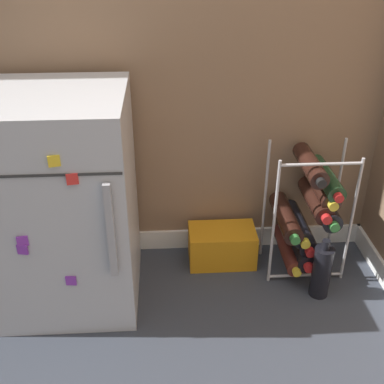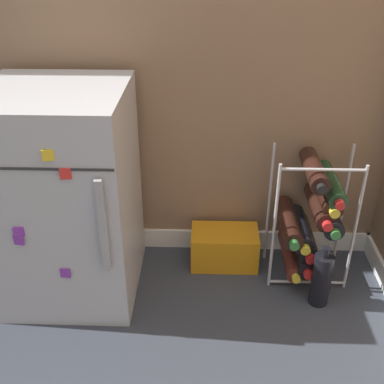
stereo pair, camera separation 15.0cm
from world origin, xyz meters
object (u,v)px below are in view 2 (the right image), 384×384
Objects in this scene: wine_rack at (310,218)px; loose_bottle_floor at (321,279)px; soda_box at (224,247)px; mini_fridge at (66,197)px.

loose_bottle_floor is (0.03, -0.18, -0.16)m from wine_rack.
wine_rack is 0.39m from soda_box.
soda_box is (-0.33, 0.06, -0.20)m from wine_rack.
mini_fridge reaches higher than soda_box.
soda_box is (0.61, 0.16, -0.34)m from mini_fridge.
mini_fridge is 3.15× the size of loose_bottle_floor.
wine_rack reaches higher than loose_bottle_floor.
loose_bottle_floor is (0.98, -0.08, -0.30)m from mini_fridge.
mini_fridge is 1.48× the size of wine_rack.
wine_rack is at bearing 6.04° from mini_fridge.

